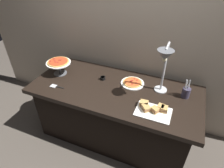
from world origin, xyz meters
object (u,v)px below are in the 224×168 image
Objects in this scene: serving_spatula at (56,87)px; sandwich_platter at (153,109)px; sauce_cup_near at (103,78)px; heat_lamp at (165,60)px; utensil_holder at (186,92)px; pizza_plate_front at (132,83)px; pizza_plate_center at (59,63)px.

sandwich_platter is at bearing 1.54° from serving_spatula.
sandwich_platter reaches higher than sauce_cup_near.
sauce_cup_near is at bearing 38.66° from serving_spatula.
heat_lamp is 0.81m from sauce_cup_near.
utensil_holder is at bearing 15.27° from serving_spatula.
pizza_plate_center reaches higher than pizza_plate_front.
pizza_plate_front is at bearing 131.66° from sandwich_platter.
serving_spatula is (-0.42, -0.34, -0.02)m from sauce_cup_near.
utensil_holder is (0.58, -0.02, 0.05)m from pizza_plate_front.
heat_lamp reaches higher than sauce_cup_near.
heat_lamp is 3.34× the size of serving_spatula.
pizza_plate_front is 0.59m from utensil_holder.
utensil_holder is 1.31× the size of serving_spatula.
sandwich_platter is at bearing -24.61° from sauce_cup_near.
pizza_plate_center is at bearing -175.58° from utensil_holder.
serving_spatula is at bearing -164.73° from utensil_holder.
utensil_holder is (0.94, 0.03, 0.04)m from sauce_cup_near.
heat_lamp is 0.48m from sandwich_platter.
sauce_cup_near is at bearing -172.01° from pizza_plate_front.
heat_lamp is 2.55× the size of utensil_holder.
sandwich_platter is 5.48× the size of sauce_cup_near.
pizza_plate_center is at bearing -171.73° from pizza_plate_front.
pizza_plate_center reaches higher than serving_spatula.
utensil_holder reaches higher than pizza_plate_front.
pizza_plate_center is 0.88× the size of sandwich_platter.
utensil_holder is (1.49, 0.12, -0.08)m from pizza_plate_center.
pizza_plate_front is at bearing 156.67° from heat_lamp.
sandwich_platter is 1.10m from serving_spatula.
sauce_cup_near is (-0.67, 0.31, -0.00)m from sandwich_platter.
utensil_holder is 1.41m from serving_spatula.
sauce_cup_near is 0.27× the size of utensil_holder.
pizza_plate_front is 0.87m from serving_spatula.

